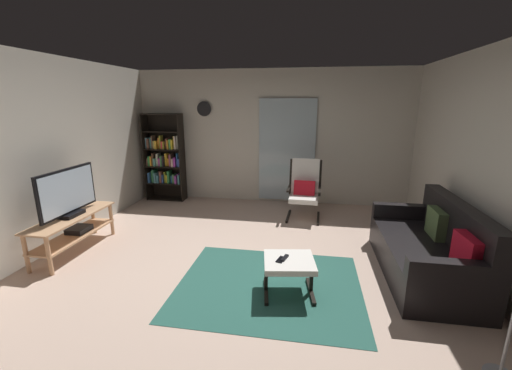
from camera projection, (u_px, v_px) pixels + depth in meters
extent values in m
plane|color=#CDAE9A|center=(241.00, 270.00, 3.92)|extent=(7.02, 7.02, 0.00)
cube|color=beige|center=(271.00, 137.00, 6.36)|extent=(5.60, 0.06, 2.60)
cube|color=beige|center=(29.00, 158.00, 4.02)|extent=(0.06, 6.00, 2.60)
cube|color=beige|center=(507.00, 174.00, 3.16)|extent=(0.06, 6.00, 2.60)
cube|color=silver|center=(287.00, 151.00, 6.30)|extent=(1.10, 0.01, 2.00)
cube|color=#2A5C51|center=(269.00, 285.00, 3.58)|extent=(2.02, 1.65, 0.01)
cube|color=tan|center=(71.00, 217.00, 4.28)|extent=(0.41, 1.32, 0.02)
cube|color=tan|center=(74.00, 235.00, 4.35)|extent=(0.37, 1.26, 0.02)
cylinder|color=tan|center=(49.00, 256.00, 3.74)|extent=(0.05, 0.05, 0.49)
cylinder|color=tan|center=(111.00, 219.00, 4.91)|extent=(0.05, 0.05, 0.49)
cylinder|color=tan|center=(26.00, 254.00, 3.79)|extent=(0.05, 0.05, 0.49)
cylinder|color=tan|center=(93.00, 218.00, 4.95)|extent=(0.05, 0.05, 0.49)
cube|color=black|center=(79.00, 229.00, 4.43)|extent=(0.24, 0.28, 0.07)
cube|color=black|center=(71.00, 214.00, 4.27)|extent=(0.20, 0.32, 0.05)
cube|color=black|center=(68.00, 191.00, 4.19)|extent=(0.04, 0.99, 0.59)
cube|color=silver|center=(69.00, 191.00, 4.19)|extent=(0.01, 0.93, 0.53)
cube|color=black|center=(147.00, 157.00, 6.59)|extent=(0.02, 0.30, 1.76)
cube|color=black|center=(182.00, 158.00, 6.47)|extent=(0.02, 0.30, 1.76)
cube|color=black|center=(167.00, 157.00, 6.67)|extent=(0.78, 0.02, 1.76)
cube|color=black|center=(167.00, 198.00, 6.75)|extent=(0.74, 0.28, 0.02)
cube|color=black|center=(166.00, 183.00, 6.66)|extent=(0.74, 0.28, 0.02)
cube|color=black|center=(165.00, 166.00, 6.58)|extent=(0.74, 0.28, 0.02)
cube|color=black|center=(164.00, 149.00, 6.49)|extent=(0.74, 0.28, 0.02)
cube|color=black|center=(163.00, 131.00, 6.40)|extent=(0.74, 0.28, 0.02)
cube|color=black|center=(161.00, 114.00, 6.31)|extent=(0.74, 0.28, 0.02)
cube|color=#366AB6|center=(151.00, 177.00, 6.71)|extent=(0.04, 0.23, 0.21)
cube|color=#418D3C|center=(153.00, 176.00, 6.69)|extent=(0.04, 0.10, 0.24)
cube|color=#2F7E53|center=(155.00, 176.00, 6.69)|extent=(0.04, 0.20, 0.27)
cube|color=#57949F|center=(157.00, 177.00, 6.67)|extent=(0.04, 0.22, 0.21)
cube|color=teal|center=(160.00, 178.00, 6.68)|extent=(0.04, 0.23, 0.16)
cube|color=brown|center=(162.00, 177.00, 6.63)|extent=(0.04, 0.13, 0.24)
cube|color=#3357A5|center=(164.00, 178.00, 6.65)|extent=(0.02, 0.18, 0.18)
cube|color=#949F27|center=(166.00, 177.00, 6.63)|extent=(0.02, 0.10, 0.23)
cube|color=gold|center=(168.00, 179.00, 6.65)|extent=(0.04, 0.13, 0.16)
cube|color=#2D7B3D|center=(170.00, 177.00, 6.62)|extent=(0.04, 0.18, 0.25)
cube|color=#2C5FA4|center=(173.00, 179.00, 6.64)|extent=(0.03, 0.13, 0.15)
cube|color=#40814A|center=(175.00, 178.00, 6.62)|extent=(0.04, 0.18, 0.19)
cube|color=#8C3890|center=(177.00, 179.00, 6.60)|extent=(0.04, 0.21, 0.17)
cube|color=#8A4697|center=(179.00, 178.00, 6.60)|extent=(0.02, 0.13, 0.20)
cube|color=teal|center=(181.00, 179.00, 6.58)|extent=(0.03, 0.24, 0.19)
cube|color=brown|center=(149.00, 162.00, 6.60)|extent=(0.04, 0.15, 0.16)
cube|color=#30813B|center=(151.00, 161.00, 6.59)|extent=(0.04, 0.21, 0.20)
cube|color=orange|center=(153.00, 161.00, 6.59)|extent=(0.03, 0.22, 0.20)
cube|color=brown|center=(154.00, 159.00, 6.57)|extent=(0.02, 0.15, 0.26)
cube|color=#54A090|center=(156.00, 162.00, 6.58)|extent=(0.04, 0.21, 0.16)
cube|color=beige|center=(159.00, 159.00, 6.57)|extent=(0.04, 0.16, 0.25)
cube|color=#9D3685|center=(161.00, 162.00, 6.57)|extent=(0.04, 0.18, 0.17)
cube|color=#3D7B3E|center=(163.00, 161.00, 6.56)|extent=(0.03, 0.24, 0.21)
cube|color=#25212C|center=(164.00, 161.00, 6.54)|extent=(0.02, 0.21, 0.21)
cube|color=gold|center=(167.00, 159.00, 6.55)|extent=(0.04, 0.11, 0.26)
cube|color=orange|center=(169.00, 162.00, 6.55)|extent=(0.04, 0.11, 0.16)
cube|color=#9E3A94|center=(171.00, 160.00, 6.54)|extent=(0.02, 0.17, 0.23)
cube|color=brown|center=(172.00, 160.00, 6.50)|extent=(0.03, 0.18, 0.26)
cube|color=beige|center=(174.00, 162.00, 6.52)|extent=(0.04, 0.22, 0.17)
cube|color=#943194|center=(176.00, 162.00, 6.51)|extent=(0.04, 0.23, 0.19)
cube|color=#276BAC|center=(178.00, 160.00, 6.49)|extent=(0.03, 0.13, 0.27)
cube|color=#3B56B4|center=(180.00, 162.00, 6.50)|extent=(0.04, 0.19, 0.16)
cube|color=#5C90A4|center=(148.00, 143.00, 6.52)|extent=(0.03, 0.17, 0.22)
cube|color=brown|center=(150.00, 143.00, 6.52)|extent=(0.04, 0.21, 0.20)
cube|color=teal|center=(152.00, 143.00, 6.51)|extent=(0.04, 0.11, 0.21)
cube|color=brown|center=(153.00, 142.00, 6.49)|extent=(0.02, 0.16, 0.26)
cube|color=olive|center=(156.00, 144.00, 6.51)|extent=(0.04, 0.21, 0.16)
cube|color=gold|center=(157.00, 145.00, 6.48)|extent=(0.04, 0.18, 0.16)
cube|color=orange|center=(160.00, 143.00, 6.49)|extent=(0.03, 0.10, 0.22)
cube|color=olive|center=(161.00, 142.00, 6.45)|extent=(0.03, 0.12, 0.26)
cube|color=red|center=(163.00, 145.00, 6.45)|extent=(0.03, 0.13, 0.15)
cube|color=olive|center=(165.00, 145.00, 6.45)|extent=(0.03, 0.19, 0.15)
cube|color=brown|center=(167.00, 144.00, 6.46)|extent=(0.03, 0.15, 0.21)
cube|color=orange|center=(169.00, 144.00, 6.45)|extent=(0.03, 0.22, 0.18)
cube|color=#3E8841|center=(171.00, 144.00, 6.42)|extent=(0.04, 0.16, 0.20)
cube|color=gold|center=(173.00, 144.00, 6.44)|extent=(0.03, 0.23, 0.19)
cube|color=gold|center=(175.00, 142.00, 6.43)|extent=(0.03, 0.12, 0.26)
cube|color=beige|center=(176.00, 143.00, 6.41)|extent=(0.03, 0.19, 0.26)
cube|color=beige|center=(178.00, 143.00, 6.41)|extent=(0.03, 0.16, 0.26)
cube|color=black|center=(421.00, 259.00, 3.77)|extent=(0.85, 1.81, 0.40)
cube|color=black|center=(458.00, 225.00, 3.61)|extent=(0.18, 1.81, 0.49)
cube|color=black|center=(456.00, 272.00, 2.90)|extent=(0.85, 0.14, 0.20)
cube|color=black|center=(405.00, 211.00, 4.49)|extent=(0.85, 0.14, 0.20)
cube|color=#4F663B|center=(437.00, 223.00, 3.86)|extent=(0.14, 0.38, 0.34)
cube|color=red|center=(468.00, 253.00, 3.11)|extent=(0.16, 0.39, 0.34)
cube|color=black|center=(318.00, 218.00, 5.58)|extent=(0.06, 0.60, 0.04)
cube|color=black|center=(320.00, 178.00, 5.66)|extent=(0.05, 0.18, 0.63)
cube|color=black|center=(320.00, 189.00, 5.47)|extent=(0.06, 0.52, 0.03)
cube|color=black|center=(288.00, 216.00, 5.69)|extent=(0.06, 0.60, 0.04)
cube|color=black|center=(291.00, 177.00, 5.77)|extent=(0.05, 0.18, 0.63)
cube|color=black|center=(289.00, 188.00, 5.57)|extent=(0.06, 0.52, 0.03)
cube|color=white|center=(304.00, 198.00, 5.52)|extent=(0.50, 0.54, 0.08)
cube|color=white|center=(305.00, 175.00, 5.69)|extent=(0.49, 0.20, 0.60)
cube|color=red|center=(304.00, 190.00, 5.59)|extent=(0.37, 0.22, 0.34)
cube|color=white|center=(289.00, 262.00, 3.35)|extent=(0.59, 0.55, 0.06)
cube|color=black|center=(266.00, 291.00, 3.44)|extent=(0.11, 0.48, 0.04)
cube|color=black|center=(266.00, 277.00, 3.40)|extent=(0.04, 0.04, 0.33)
cube|color=black|center=(311.00, 291.00, 3.44)|extent=(0.11, 0.48, 0.04)
cube|color=black|center=(311.00, 277.00, 3.40)|extent=(0.04, 0.04, 0.33)
cube|color=black|center=(285.00, 258.00, 3.36)|extent=(0.08, 0.15, 0.02)
cube|color=black|center=(281.00, 260.00, 3.33)|extent=(0.10, 0.15, 0.01)
cylinder|color=silver|center=(204.00, 109.00, 6.36)|extent=(0.28, 0.02, 0.28)
cylinder|color=black|center=(204.00, 109.00, 6.35)|extent=(0.29, 0.01, 0.29)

